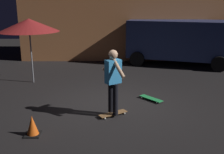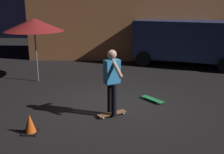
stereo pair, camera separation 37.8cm
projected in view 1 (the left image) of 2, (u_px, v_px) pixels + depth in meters
The scene contains 8 objects.
ground_plane at pixel (110, 105), 7.82m from camera, with size 28.00×28.00×0.00m, color black.
low_building at pixel (123, 24), 14.68m from camera, with size 10.25×3.42×3.39m.
parked_van at pixel (178, 39), 12.61m from camera, with size 4.96×3.34×2.03m.
patio_umbrella at pixel (28, 25), 9.47m from camera, with size 2.10×2.10×2.30m.
skateboard_ridden at pixel (112, 114), 7.12m from camera, with size 0.77×0.58×0.07m.
skateboard_spare at pixel (150, 98), 8.22m from camera, with size 0.66×0.72×0.07m.
skater at pixel (112, 78), 6.85m from camera, with size 0.60×0.88×1.67m.
traffic_cone at pixel (31, 127), 6.04m from camera, with size 0.34×0.34×0.46m.
Camera 1 is at (0.02, -7.31, 2.91)m, focal length 43.79 mm.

